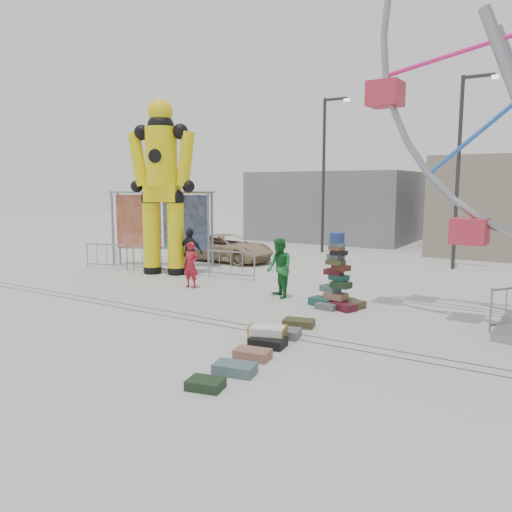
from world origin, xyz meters
The scene contains 23 objects.
ground centered at (0.00, 0.00, 0.00)m, with size 90.00×90.00×0.00m, color #9E9E99.
track_line_near centered at (0.00, 0.60, 0.00)m, with size 40.00×0.04×0.01m, color #47443F.
track_line_far centered at (0.00, 1.00, 0.00)m, with size 40.00×0.04×0.01m, color #47443F.
building_left centered at (-6.00, 22.00, 2.20)m, with size 10.00×8.00×4.40m, color gray.
lamp_post_right centered at (3.09, 13.00, 4.48)m, with size 1.41×0.25×8.00m.
lamp_post_left centered at (-3.91, 15.00, 4.48)m, with size 1.41×0.25×8.00m.
suitcase_tower centered at (1.38, 4.04, 0.61)m, with size 1.66×1.39×2.19m.
crash_test_dummy centered at (-6.68, 5.55, 3.72)m, with size 2.79×1.36×7.06m.
banner_scaffold centered at (-8.07, 7.00, 2.48)m, with size 4.50×2.43×3.30m.
steamer_trunk centered at (1.41, 0.00, 0.19)m, with size 0.83×0.48×0.39m, color silver.
row_case_0 centered at (1.39, 1.59, 0.09)m, with size 0.77×0.46×0.19m, color #3F3E1F.
row_case_1 centered at (1.54, 0.61, 0.10)m, with size 0.65×0.53×0.20m, color slate.
row_case_2 centered at (1.53, -0.20, 0.11)m, with size 0.78×0.53×0.21m, color black.
row_case_3 centered at (1.66, -1.05, 0.10)m, with size 0.73×0.45×0.20m, color #92604A.
row_case_4 centered at (1.81, -1.93, 0.10)m, with size 0.79×0.47×0.21m, color #4A666A.
row_case_5 centered at (1.77, -2.78, 0.09)m, with size 0.63×0.46×0.18m, color #1A2F1B.
barricade_dummy_a centered at (-9.62, 5.19, 0.55)m, with size 2.00×0.10×1.10m, color gray, non-canonical shape.
barricade_dummy_b centered at (-7.39, 5.57, 0.55)m, with size 2.00×0.10×1.10m, color gray, non-canonical shape.
barricade_dummy_c centered at (-3.79, 6.08, 0.55)m, with size 2.00×0.10×1.10m, color gray, non-canonical shape.
pedestrian_red centered at (-4.02, 3.96, 0.80)m, with size 0.59×0.38×1.61m, color maroon.
pedestrian_green centered at (-0.66, 4.25, 0.95)m, with size 0.92×0.72×1.90m, color #1A6A29.
pedestrian_black centered at (-5.56, 5.83, 0.93)m, with size 1.09×0.46×1.87m, color black.
parked_suv centered at (-6.50, 9.71, 0.64)m, with size 2.11×4.57×1.27m, color tan.
Camera 1 is at (6.91, -9.41, 3.54)m, focal length 35.00 mm.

